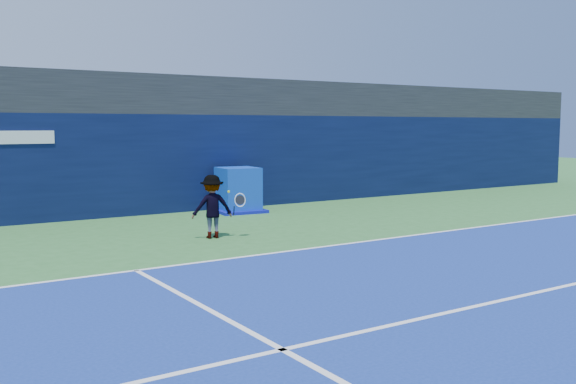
# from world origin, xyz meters

# --- Properties ---
(ground) EXTENTS (80.00, 80.00, 0.00)m
(ground) POSITION_xyz_m (0.00, 0.00, 0.00)
(ground) COLOR #316D31
(ground) RESTS_ON ground
(baseline) EXTENTS (24.00, 0.10, 0.01)m
(baseline) POSITION_xyz_m (0.00, 3.00, 0.01)
(baseline) COLOR white
(baseline) RESTS_ON ground
(service_line) EXTENTS (24.00, 0.10, 0.01)m
(service_line) POSITION_xyz_m (0.00, -2.00, 0.01)
(service_line) COLOR white
(service_line) RESTS_ON ground
(stadium_band) EXTENTS (36.00, 3.00, 1.20)m
(stadium_band) POSITION_xyz_m (0.00, 11.50, 3.60)
(stadium_band) COLOR black
(stadium_band) RESTS_ON back_wall_assembly
(back_wall_assembly) EXTENTS (36.00, 1.03, 3.00)m
(back_wall_assembly) POSITION_xyz_m (-0.00, 10.50, 1.50)
(back_wall_assembly) COLOR #091134
(back_wall_assembly) RESTS_ON ground
(equipment_cart) EXTENTS (1.57, 1.57, 1.38)m
(equipment_cart) POSITION_xyz_m (0.48, 9.14, 0.63)
(equipment_cart) COLOR #0C37B4
(equipment_cart) RESTS_ON ground
(tennis_player) EXTENTS (1.26, 0.75, 1.50)m
(tennis_player) POSITION_xyz_m (-2.27, 5.38, 0.75)
(tennis_player) COLOR white
(tennis_player) RESTS_ON ground
(tennis_ball) EXTENTS (0.06, 0.06, 0.06)m
(tennis_ball) POSITION_xyz_m (-1.87, 5.30, 1.09)
(tennis_ball) COLOR #BED317
(tennis_ball) RESTS_ON ground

